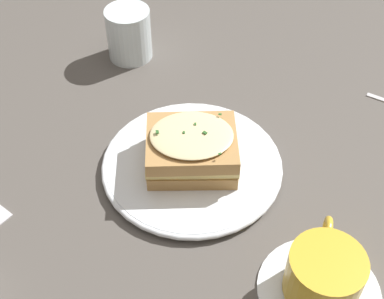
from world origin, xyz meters
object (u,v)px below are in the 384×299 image
Objects in this scene: dinner_plate at (192,165)px; teacup_with_saucer at (323,277)px; sandwich at (192,148)px; water_glass at (129,34)px.

teacup_with_saucer reaches higher than dinner_plate.
dinner_plate is 0.04m from sandwich.
teacup_with_saucer is 0.53m from water_glass.
sandwich is 1.76× the size of water_glass.
sandwich is at bearing -67.04° from dinner_plate.
water_glass is (-0.46, 0.27, 0.01)m from teacup_with_saucer.
teacup_with_saucer is 1.66× the size of water_glass.
water_glass is at bearing 142.45° from dinner_plate.
sandwich reaches higher than dinner_plate.
water_glass reaches higher than sandwich.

